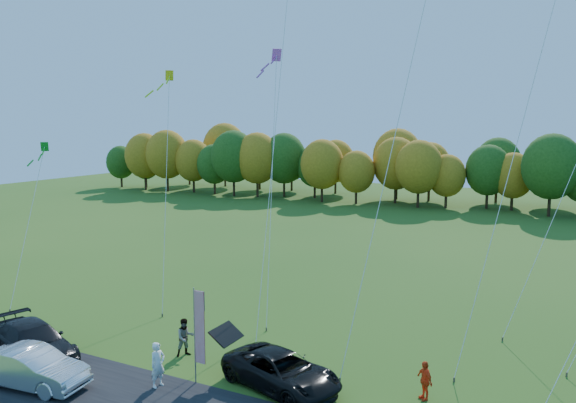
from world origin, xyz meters
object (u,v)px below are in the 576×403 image
at_px(silver_sedan, 32,368).
at_px(black_suv, 281,371).
at_px(feather_flag, 199,326).
at_px(person_east, 425,380).

bearing_deg(silver_sedan, black_suv, -70.73).
height_order(silver_sedan, feather_flag, feather_flag).
relative_size(silver_sedan, person_east, 3.10).
bearing_deg(silver_sedan, person_east, -73.78).
distance_m(person_east, feather_flag, 9.48).
xyz_separation_m(black_suv, feather_flag, (-3.25, -1.27, 1.81)).
relative_size(person_east, feather_flag, 0.38).
distance_m(silver_sedan, feather_flag, 7.22).
relative_size(black_suv, silver_sedan, 1.10).
bearing_deg(person_east, black_suv, -119.66).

